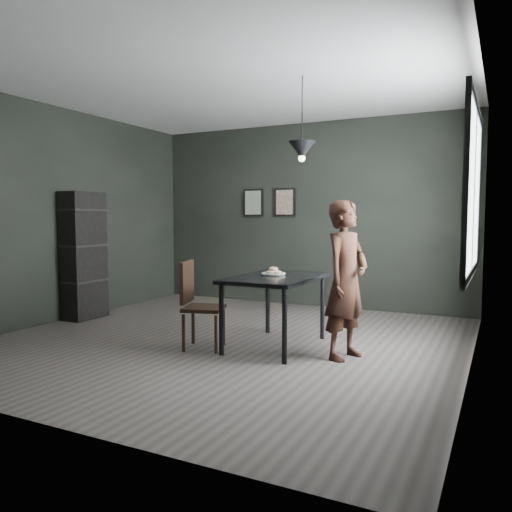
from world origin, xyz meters
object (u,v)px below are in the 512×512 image
at_px(woman, 346,280).
at_px(shelf_unit, 84,256).
at_px(white_plate, 274,274).
at_px(wood_chair, 196,299).
at_px(pendant_lamp, 302,150).
at_px(cafe_table, 275,284).

xyz_separation_m(woman, shelf_unit, (-3.71, 0.29, 0.09)).
xyz_separation_m(white_plate, wood_chair, (-0.65, -0.52, -0.24)).
bearing_deg(wood_chair, shelf_unit, 146.87).
distance_m(woman, pendant_lamp, 1.41).
xyz_separation_m(cafe_table, pendant_lamp, (0.25, 0.10, 1.38)).
bearing_deg(pendant_lamp, wood_chair, -151.59).
bearing_deg(pendant_lamp, woman, -18.98).
height_order(woman, shelf_unit, shelf_unit).
height_order(shelf_unit, pendant_lamp, pendant_lamp).
bearing_deg(woman, white_plate, 94.21).
height_order(white_plate, pendant_lamp, pendant_lamp).
bearing_deg(shelf_unit, white_plate, -2.33).
relative_size(cafe_table, white_plate, 5.22).
xyz_separation_m(wood_chair, shelf_unit, (-2.21, 0.63, 0.33)).
relative_size(cafe_table, shelf_unit, 0.70).
bearing_deg(cafe_table, pendant_lamp, 21.80).
xyz_separation_m(wood_chair, pendant_lamp, (0.96, 0.52, 1.53)).
distance_m(white_plate, wood_chair, 0.86).
xyz_separation_m(shelf_unit, pendant_lamp, (3.17, -0.11, 1.20)).
relative_size(woman, wood_chair, 1.68).
bearing_deg(cafe_table, woman, -6.15).
xyz_separation_m(cafe_table, woman, (0.79, -0.08, 0.09)).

